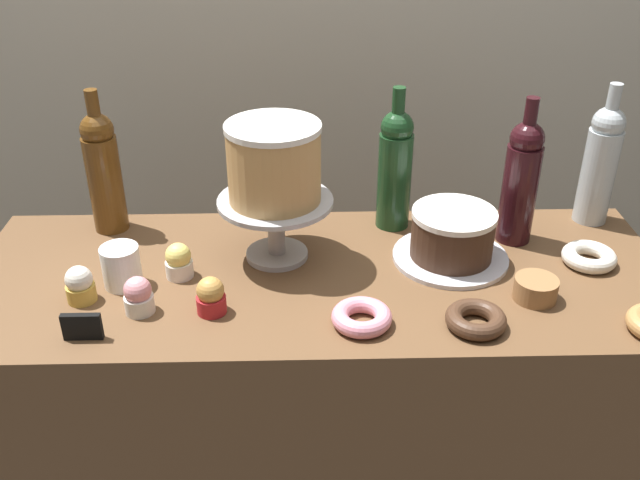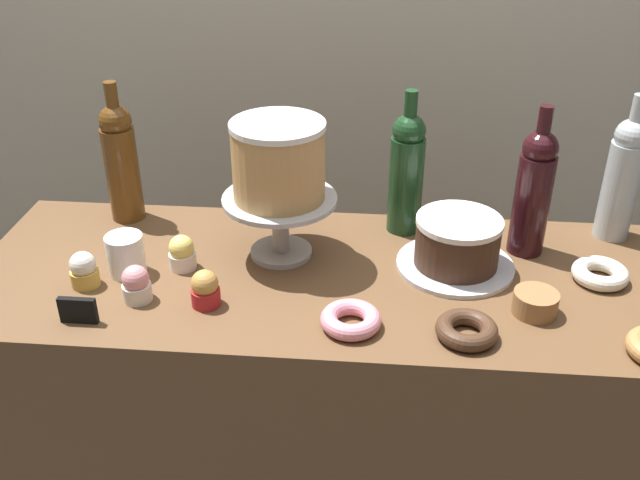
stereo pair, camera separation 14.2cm
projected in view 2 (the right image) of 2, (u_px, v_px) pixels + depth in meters
display_counter at (320, 437)px, 1.69m from camera, size 1.44×0.55×0.92m
cake_stand_pedestal at (280, 215)px, 1.48m from camera, size 0.24×0.24×0.14m
white_layer_cake at (278, 161)px, 1.42m from camera, size 0.19×0.19×0.16m
silver_serving_platter at (455, 265)px, 1.48m from camera, size 0.24×0.24×0.01m
chocolate_round_cake at (457, 241)px, 1.45m from camera, size 0.18×0.18×0.10m
wine_bottle_amber at (121, 160)px, 1.61m from camera, size 0.08×0.08×0.33m
wine_bottle_clear at (623, 176)px, 1.53m from camera, size 0.08×0.08×0.33m
wine_bottle_dark_red at (534, 190)px, 1.47m from camera, size 0.08×0.08×0.33m
wine_bottle_green at (407, 171)px, 1.56m from camera, size 0.08×0.08×0.33m
cupcake_strawberry at (136, 284)px, 1.36m from camera, size 0.06×0.06×0.07m
cupcake_lemon at (182, 252)px, 1.47m from camera, size 0.06×0.06×0.07m
cupcake_caramel at (205, 289)px, 1.35m from camera, size 0.06×0.06×0.07m
cupcake_vanilla at (84, 270)px, 1.41m from camera, size 0.06×0.06×0.07m
donut_sugar at (600, 273)px, 1.43m from camera, size 0.11×0.11×0.03m
donut_chocolate at (467, 330)px, 1.27m from camera, size 0.11×0.11×0.03m
donut_pink at (351, 320)px, 1.30m from camera, size 0.11×0.11×0.03m
cookie_stack at (535, 303)px, 1.33m from camera, size 0.08×0.08×0.04m
price_sign_chalkboard at (78, 310)px, 1.30m from camera, size 0.07×0.01×0.05m
coffee_cup_ceramic at (126, 255)px, 1.44m from camera, size 0.08×0.08×0.08m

